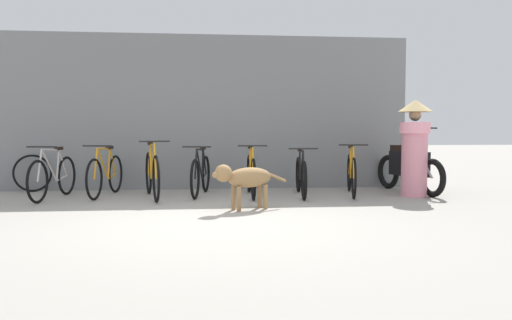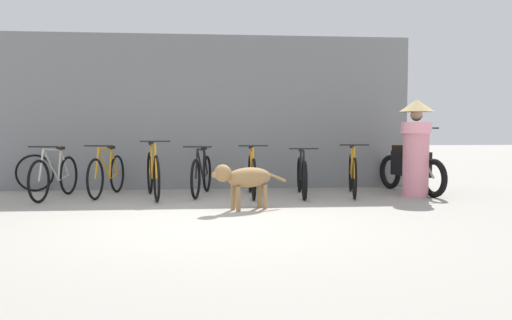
# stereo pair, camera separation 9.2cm
# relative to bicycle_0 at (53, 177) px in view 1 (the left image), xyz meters

# --- Properties ---
(ground_plane) EXTENTS (60.00, 60.00, 0.00)m
(ground_plane) POSITION_rel_bicycle_0_xyz_m (2.37, -2.26, -0.35)
(ground_plane) COLOR #9E998E
(shop_wall_back) EXTENTS (7.58, 0.20, 2.81)m
(shop_wall_back) POSITION_rel_bicycle_0_xyz_m (2.37, 1.20, 1.06)
(shop_wall_back) COLOR slate
(shop_wall_back) RESTS_ON ground
(bicycle_0) EXTENTS (0.46, 1.63, 0.84)m
(bicycle_0) POSITION_rel_bicycle_0_xyz_m (0.00, 0.00, 0.00)
(bicycle_0) COLOR black
(bicycle_0) RESTS_ON ground
(bicycle_1) EXTENTS (0.46, 1.60, 0.85)m
(bicycle_1) POSITION_rel_bicycle_0_xyz_m (0.76, 0.25, 0.00)
(bicycle_1) COLOR black
(bicycle_1) RESTS_ON ground
(bicycle_2) EXTENTS (0.52, 1.74, 0.92)m
(bicycle_2) POSITION_rel_bicycle_0_xyz_m (1.54, -0.04, 0.03)
(bicycle_2) COLOR black
(bicycle_2) RESTS_ON ground
(bicycle_3) EXTENTS (0.46, 1.58, 0.83)m
(bicycle_3) POSITION_rel_bicycle_0_xyz_m (2.30, 0.20, -0.01)
(bicycle_3) COLOR black
(bicycle_3) RESTS_ON ground
(bicycle_4) EXTENTS (0.46, 1.68, 0.85)m
(bicycle_4) POSITION_rel_bicycle_0_xyz_m (3.12, 0.02, 0.00)
(bicycle_4) COLOR black
(bicycle_4) RESTS_ON ground
(bicycle_5) EXTENTS (0.46, 1.67, 0.80)m
(bicycle_5) POSITION_rel_bicycle_0_xyz_m (3.95, -0.02, -0.02)
(bicycle_5) COLOR black
(bicycle_5) RESTS_ON ground
(bicycle_6) EXTENTS (0.51, 1.68, 0.86)m
(bicycle_6) POSITION_rel_bicycle_0_xyz_m (4.80, -0.01, 0.01)
(bicycle_6) COLOR black
(bicycle_6) RESTS_ON ground
(motorcycle) EXTENTS (0.61, 1.86, 1.13)m
(motorcycle) POSITION_rel_bicycle_0_xyz_m (5.88, 0.20, 0.11)
(motorcycle) COLOR black
(motorcycle) RESTS_ON ground
(stray_dog) EXTENTS (1.08, 0.61, 0.63)m
(stray_dog) POSITION_rel_bicycle_0_xyz_m (2.91, -1.40, 0.08)
(stray_dog) COLOR #997247
(stray_dog) RESTS_ON ground
(person_in_robes) EXTENTS (0.71, 0.71, 1.57)m
(person_in_robes) POSITION_rel_bicycle_0_xyz_m (5.76, -0.30, 0.51)
(person_in_robes) COLOR pink
(person_in_robes) RESTS_ON ground
(spare_tire_left) EXTENTS (0.66, 0.10, 0.66)m
(spare_tire_left) POSITION_rel_bicycle_0_xyz_m (-0.63, 0.95, -0.02)
(spare_tire_left) COLOR black
(spare_tire_left) RESTS_ON ground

